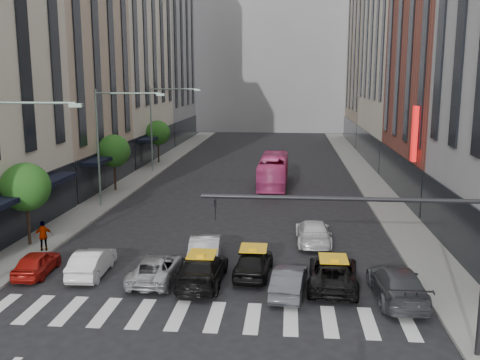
% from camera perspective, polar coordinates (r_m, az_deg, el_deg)
% --- Properties ---
extents(ground, '(160.00, 160.00, 0.00)m').
position_cam_1_polar(ground, '(22.16, -4.83, -15.91)').
color(ground, black).
rests_on(ground, ground).
extents(sidewalk_left, '(3.00, 96.00, 0.15)m').
position_cam_1_polar(sidewalk_left, '(52.66, -11.46, -0.23)').
color(sidewalk_left, slate).
rests_on(sidewalk_left, ground).
extents(sidewalk_right, '(3.00, 96.00, 0.15)m').
position_cam_1_polar(sidewalk_right, '(51.05, 14.10, -0.68)').
color(sidewalk_right, slate).
rests_on(sidewalk_right, ground).
extents(building_left_b, '(8.00, 16.00, 24.00)m').
position_cam_1_polar(building_left_b, '(51.79, -18.59, 12.52)').
color(building_left_b, tan).
rests_on(building_left_b, ground).
extents(building_left_c, '(8.00, 20.00, 36.00)m').
position_cam_1_polar(building_left_c, '(69.11, -12.65, 17.24)').
color(building_left_c, beige).
rests_on(building_left_c, ground).
extents(building_left_d, '(8.00, 18.00, 30.00)m').
position_cam_1_polar(building_left_d, '(87.09, -8.63, 14.00)').
color(building_left_d, gray).
rests_on(building_left_d, ground).
extents(building_right_b, '(8.00, 18.00, 26.00)m').
position_cam_1_polar(building_right_b, '(48.45, 22.00, 13.65)').
color(building_right_b, brown).
rests_on(building_right_b, ground).
extents(building_right_d, '(8.00, 18.00, 28.00)m').
position_cam_1_polar(building_right_d, '(85.62, 14.71, 13.16)').
color(building_right_d, tan).
rests_on(building_right_d, ground).
extents(building_far, '(30.00, 10.00, 36.00)m').
position_cam_1_polar(building_far, '(104.84, 3.45, 15.18)').
color(building_far, gray).
rests_on(building_far, ground).
extents(tree_near, '(2.88, 2.88, 4.95)m').
position_cam_1_polar(tree_near, '(33.85, -21.89, -0.71)').
color(tree_near, black).
rests_on(tree_near, sidewalk_left).
extents(tree_mid, '(2.88, 2.88, 4.95)m').
position_cam_1_polar(tree_mid, '(48.42, -13.31, 3.04)').
color(tree_mid, black).
rests_on(tree_mid, sidewalk_left).
extents(tree_far, '(2.88, 2.88, 4.95)m').
position_cam_1_polar(tree_far, '(63.68, -8.74, 5.00)').
color(tree_far, black).
rests_on(tree_far, sidewalk_left).
extents(streetlamp_mid, '(5.38, 0.25, 9.00)m').
position_cam_1_polar(streetlamp_mid, '(41.96, -13.75, 4.96)').
color(streetlamp_mid, gray).
rests_on(streetlamp_mid, sidewalk_left).
extents(streetlamp_far, '(5.38, 0.25, 9.00)m').
position_cam_1_polar(streetlamp_far, '(57.27, -8.55, 6.63)').
color(streetlamp_far, gray).
rests_on(streetlamp_far, sidewalk_left).
extents(traffic_signal, '(10.10, 0.20, 6.00)m').
position_cam_1_polar(traffic_signal, '(19.69, 17.14, -5.83)').
color(traffic_signal, black).
rests_on(traffic_signal, ground).
extents(liberty_sign, '(0.30, 0.70, 4.00)m').
position_cam_1_polar(liberty_sign, '(40.67, 18.12, 4.70)').
color(liberty_sign, red).
rests_on(liberty_sign, ground).
extents(car_red, '(1.71, 3.77, 1.26)m').
position_cam_1_polar(car_red, '(29.62, -20.86, -8.27)').
color(car_red, '#9D140E').
rests_on(car_red, ground).
extents(car_white_front, '(1.62, 4.19, 1.36)m').
position_cam_1_polar(car_white_front, '(28.70, -15.52, -8.44)').
color(car_white_front, silver).
rests_on(car_white_front, ground).
extents(car_silver, '(2.15, 4.62, 1.28)m').
position_cam_1_polar(car_silver, '(27.29, -8.95, -9.27)').
color(car_silver, '#A2A3A8').
rests_on(car_silver, ground).
extents(taxi_left, '(2.15, 5.19, 1.50)m').
position_cam_1_polar(taxi_left, '(26.58, -4.05, -9.46)').
color(taxi_left, black).
rests_on(taxi_left, ground).
extents(taxi_center, '(2.04, 4.41, 1.46)m').
position_cam_1_polar(taxi_center, '(27.53, 1.44, -8.76)').
color(taxi_center, black).
rests_on(taxi_center, ground).
extents(car_grey_mid, '(1.84, 4.15, 1.32)m').
position_cam_1_polar(car_grey_mid, '(25.42, 5.25, -10.67)').
color(car_grey_mid, '#3B3D42').
rests_on(car_grey_mid, ground).
extents(taxi_right, '(2.69, 5.20, 1.40)m').
position_cam_1_polar(taxi_right, '(26.57, 9.88, -9.73)').
color(taxi_right, black).
rests_on(taxi_right, ground).
extents(car_grey_curb, '(2.29, 5.29, 1.52)m').
position_cam_1_polar(car_grey_curb, '(25.72, 16.43, -10.58)').
color(car_grey_curb, '#373A3E').
rests_on(car_grey_curb, ground).
extents(car_row2_left, '(1.98, 4.76, 1.53)m').
position_cam_1_polar(car_row2_left, '(29.74, -3.66, -7.20)').
color(car_row2_left, '#A5A4AA').
rests_on(car_row2_left, ground).
extents(car_row2_right, '(2.14, 4.98, 1.43)m').
position_cam_1_polar(car_row2_right, '(33.10, 7.82, -5.50)').
color(car_row2_right, silver).
rests_on(car_row2_right, ground).
extents(bus, '(2.61, 10.49, 2.91)m').
position_cam_1_polar(bus, '(49.78, 3.59, 0.96)').
color(bus, '#D33E80').
rests_on(bus, ground).
extents(pedestrian_far, '(1.11, 0.81, 1.74)m').
position_cam_1_polar(pedestrian_far, '(32.91, -20.23, -5.62)').
color(pedestrian_far, gray).
rests_on(pedestrian_far, sidewalk_left).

